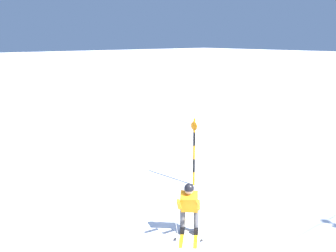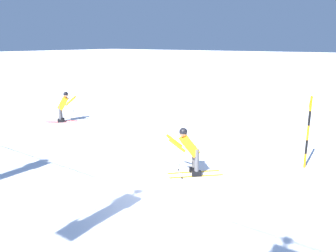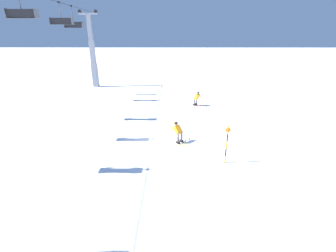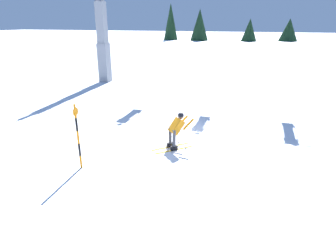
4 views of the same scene
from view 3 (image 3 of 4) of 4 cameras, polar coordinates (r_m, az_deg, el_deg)
name	(u,v)px [view 3 (image 3 of 4)]	position (r m, az deg, el deg)	size (l,w,h in m)	color
ground_plane	(162,143)	(15.39, -1.43, -4.23)	(260.00, 260.00, 0.00)	white
skier_carving_main	(178,131)	(15.14, 2.50, -1.19)	(1.61, 1.59, 1.61)	yellow
lift_tower_far	(93,57)	(33.79, -18.44, 16.34)	(0.72, 2.49, 9.86)	gray
chairlift_seat_middle	(21,14)	(20.62, -33.10, 22.69)	(0.61, 2.14, 1.85)	black
chairlift_seat_fourth	(61,21)	(26.16, -25.38, 22.84)	(0.61, 2.18, 2.00)	black
chairlift_seat_farthest	(73,25)	(28.81, -22.79, 22.58)	(0.61, 2.04, 2.20)	black
trail_marker_pole	(227,143)	(12.93, 14.64, -4.29)	(0.07, 0.28, 2.28)	orange
skier_distant_uphill	(197,98)	(23.49, 7.33, 7.15)	(1.52, 1.49, 1.64)	red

